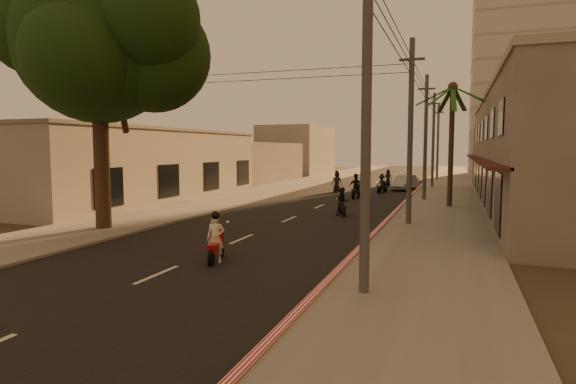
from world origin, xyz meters
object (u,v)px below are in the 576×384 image
object	(u,v)px
parked_car	(404,183)
scooter_far_c	(388,178)
scooter_red	(216,240)
scooter_far_b	(382,184)
scooter_mid_a	(342,203)
scooter_far_a	(337,183)
broadleaf_tree	(107,43)
scooter_mid_b	(356,187)
palm_tree	(453,94)

from	to	relation	value
parked_car	scooter_far_c	distance (m)	4.85
scooter_red	scooter_far_b	world-z (taller)	scooter_red
scooter_mid_a	scooter_far_a	world-z (taller)	scooter_far_a
broadleaf_tree	scooter_red	distance (m)	11.53
scooter_far_a	scooter_far_b	world-z (taller)	scooter_far_a
broadleaf_tree	scooter_far_a	distance (m)	24.01
broadleaf_tree	scooter_mid_b	xyz separation A→B (m)	(7.83, 17.69, -7.62)
broadleaf_tree	scooter_red	world-z (taller)	broadleaf_tree
palm_tree	parked_car	distance (m)	14.76
scooter_mid_a	scooter_far_b	distance (m)	14.59
scooter_mid_a	scooter_far_a	distance (m)	14.45
scooter_mid_a	broadleaf_tree	bearing A→B (deg)	-160.55
parked_car	scooter_red	bearing A→B (deg)	-84.99
scooter_mid_b	scooter_far_b	world-z (taller)	scooter_mid_b
scooter_far_a	scooter_far_c	distance (m)	9.30
scooter_red	scooter_far_b	distance (m)	26.92
palm_tree	scooter_mid_b	distance (m)	10.01
scooter_red	scooter_mid_b	bearing A→B (deg)	76.86
palm_tree	scooter_red	bearing A→B (deg)	-111.53
scooter_red	scooter_far_a	distance (m)	26.36
scooter_mid_a	scooter_red	bearing A→B (deg)	-119.60
palm_tree	scooter_mid_a	size ratio (longest dim) A/B	5.02
palm_tree	scooter_far_c	distance (m)	19.18
scooter_far_b	scooter_mid_a	bearing A→B (deg)	-71.18
broadleaf_tree	parked_car	bearing A→B (deg)	68.27
broadleaf_tree	scooter_far_c	size ratio (longest dim) A/B	6.99
palm_tree	parked_car	bearing A→B (deg)	107.79
palm_tree	scooter_mid_a	distance (m)	10.25
broadleaf_tree	parked_car	xyz separation A→B (m)	(10.56, 26.49, -7.79)
broadleaf_tree	scooter_far_b	distance (m)	25.67
scooter_far_a	scooter_mid_a	bearing A→B (deg)	-85.77
scooter_mid_b	scooter_red	bearing A→B (deg)	-85.37
broadleaf_tree	scooter_far_b	size ratio (longest dim) A/B	7.27
scooter_far_b	scooter_mid_b	bearing A→B (deg)	-84.48
scooter_red	scooter_far_b	xyz separation A→B (m)	(1.54, 26.87, 0.00)
scooter_red	broadleaf_tree	bearing A→B (deg)	138.93
broadleaf_tree	scooter_far_b	world-z (taller)	broadleaf_tree
broadleaf_tree	scooter_far_c	distance (m)	32.94
scooter_mid_b	scooter_far_a	xyz separation A→B (m)	(-2.52, 4.45, 0.00)
scooter_far_c	scooter_mid_b	bearing A→B (deg)	-102.06
scooter_mid_b	scooter_far_a	size ratio (longest dim) A/B	1.01
scooter_mid_a	scooter_far_c	world-z (taller)	scooter_far_c
scooter_red	scooter_far_c	world-z (taller)	scooter_red
scooter_mid_a	scooter_far_c	xyz separation A→B (m)	(-0.49, 22.72, 0.02)
scooter_red	scooter_mid_a	bearing A→B (deg)	70.88
scooter_mid_b	broadleaf_tree	bearing A→B (deg)	-108.43
palm_tree	scooter_far_c	world-z (taller)	palm_tree
scooter_mid_a	parked_car	size ratio (longest dim) A/B	0.37
scooter_far_c	parked_car	bearing A→B (deg)	-74.01
scooter_mid_a	scooter_mid_b	xyz separation A→B (m)	(-1.15, 9.53, 0.10)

